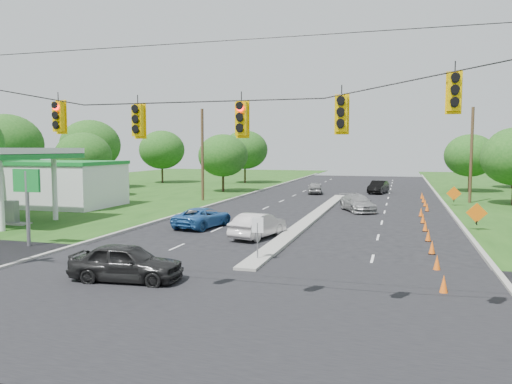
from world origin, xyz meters
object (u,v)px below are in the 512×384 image
(gas_station, at_px, (38,179))
(white_sedan, at_px, (258,225))
(blue_pickup, at_px, (203,217))
(black_sedan, at_px, (126,263))

(gas_station, bearing_deg, white_sedan, -20.52)
(white_sedan, height_order, blue_pickup, white_sedan)
(gas_station, height_order, white_sedan, gas_station)
(blue_pickup, bearing_deg, gas_station, -7.74)
(black_sedan, bearing_deg, blue_pickup, 4.67)
(gas_station, height_order, blue_pickup, gas_station)
(black_sedan, height_order, white_sedan, black_sedan)
(gas_station, height_order, black_sedan, gas_station)
(blue_pickup, bearing_deg, black_sedan, 109.61)
(black_sedan, distance_m, blue_pickup, 13.50)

